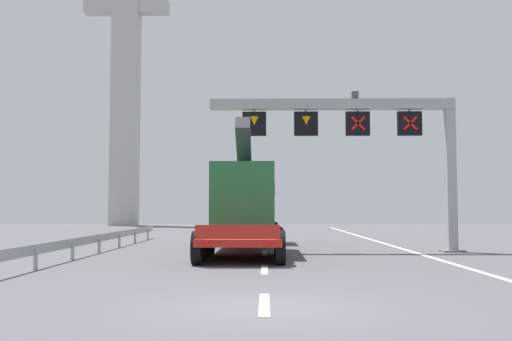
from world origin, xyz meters
TOP-DOWN VIEW (x-y plane):
  - ground at (0.00, 0.00)m, footprint 112.00×112.00m
  - lane_markings at (-0.02, 18.96)m, footprint 0.20×52.51m
  - edge_line_right at (6.20, 12.00)m, footprint 0.20×63.00m
  - overhead_lane_gantry at (4.13, 13.60)m, footprint 10.68×0.90m
  - heavy_haul_truck_red at (-0.82, 15.26)m, footprint 3.05×14.07m
  - guardrail_left at (-6.89, 11.24)m, footprint 0.13×26.49m
  - bridge_pylon_distant at (-14.84, 49.80)m, footprint 9.00×2.00m

SIDE VIEW (x-z plane):
  - ground at x=0.00m, z-range 0.00..0.00m
  - edge_line_right at x=6.20m, z-range 0.00..0.01m
  - lane_markings at x=-0.02m, z-range 0.00..0.01m
  - guardrail_left at x=-6.89m, z-range 0.18..0.94m
  - heavy_haul_truck_red at x=-0.82m, z-range -0.66..4.64m
  - overhead_lane_gantry at x=4.13m, z-range 1.83..8.64m
  - bridge_pylon_distant at x=-14.84m, z-range 0.39..38.19m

